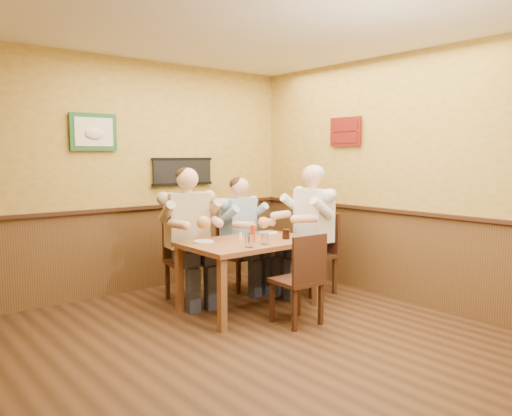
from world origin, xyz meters
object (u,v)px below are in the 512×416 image
Objects in this scene: diner_tan_shirt at (187,242)px; water_glass_mid at (265,239)px; water_glass_left at (249,241)px; chair_back_left at (188,260)px; chair_back_right at (239,254)px; hot_sauce_bottle at (253,232)px; salt_shaker at (241,237)px; chair_near_side at (297,278)px; diner_blue_polo at (239,239)px; cola_tumbler at (286,234)px; diner_white_elder at (313,236)px; chair_right_end at (313,253)px; dining_table at (249,249)px; pepper_shaker at (249,237)px.

water_glass_mid is (0.35, -0.94, 0.12)m from diner_tan_shirt.
chair_back_left is at bearing 96.94° from water_glass_left.
chair_back_right is 4.45× the size of hot_sauce_bottle.
salt_shaker is at bearing 64.12° from water_glass_left.
hot_sauce_bottle is at bearing -78.80° from chair_near_side.
diner_blue_polo reaches higher than hot_sauce_bottle.
cola_tumbler is (0.38, 0.10, -0.00)m from water_glass_mid.
chair_back_left is 12.17× the size of salt_shaker.
diner_blue_polo is at bearing 67.47° from water_glass_mid.
chair_near_side is at bearing -80.07° from salt_shaker.
chair_near_side is at bearing -82.06° from hot_sauce_bottle.
water_glass_mid is at bearing -119.09° from chair_back_right.
hot_sauce_bottle is at bearing 44.75° from water_glass_left.
chair_near_side is 4.61× the size of hot_sauce_bottle.
diner_white_elder reaches higher than chair_near_side.
chair_near_side is 11.52× the size of salt_shaker.
chair_near_side is at bearing -122.03° from cola_tumbler.
salt_shaker is (-0.43, 0.25, -0.01)m from cola_tumbler.
diner_blue_polo is (-0.60, 0.70, 0.14)m from chair_right_end.
diner_white_elder is at bearing -16.25° from chair_back_left.
cola_tumbler is 0.40m from hot_sauce_bottle.
diner_blue_polo is (0.39, 0.70, -0.03)m from dining_table.
pepper_shaker is (-0.44, -0.76, 0.17)m from diner_blue_polo.
chair_back_left is 0.99× the size of chair_right_end.
diner_tan_shirt is at bearing 96.94° from water_glass_left.
hot_sauce_bottle reaches higher than pepper_shaker.
pepper_shaker is (0.02, -0.12, 0.00)m from salt_shaker.
diner_tan_shirt reaches higher than water_glass_left.
chair_back_left is 0.74m from salt_shaker.
water_glass_left is 0.33m from pepper_shaker.
diner_white_elder is 12.42× the size of water_glass_mid.
diner_white_elder is at bearing 15.84° from water_glass_mid.
water_glass_left is at bearing -45.54° from chair_near_side.
chair_near_side reaches higher than pepper_shaker.
diner_blue_polo is 11.85× the size of cola_tumbler.
chair_back_right is 0.64× the size of diner_tan_shirt.
hot_sauce_bottle is (0.35, -0.75, 0.16)m from diner_tan_shirt.
diner_blue_polo reaches higher than water_glass_mid.
diner_blue_polo is at bearing 12.68° from diner_tan_shirt.
salt_shaker is (-0.05, 0.15, -0.06)m from hot_sauce_bottle.
diner_tan_shirt is 0.76m from diner_blue_polo.
diner_blue_polo is 0.91m from hot_sauce_bottle.
pepper_shaker is at bearing 132.88° from hot_sauce_bottle.
cola_tumbler is at bearing -29.85° from salt_shaker.
chair_near_side is at bearing -79.87° from pepper_shaker.
hot_sauce_bottle is (-1.01, -0.09, 0.36)m from chair_right_end.
pepper_shaker reaches higher than dining_table.
chair_near_side is (-0.93, -0.67, -0.03)m from chair_right_end.
dining_table is 0.32m from water_glass_mid.
water_glass_left is at bearing -128.92° from dining_table.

